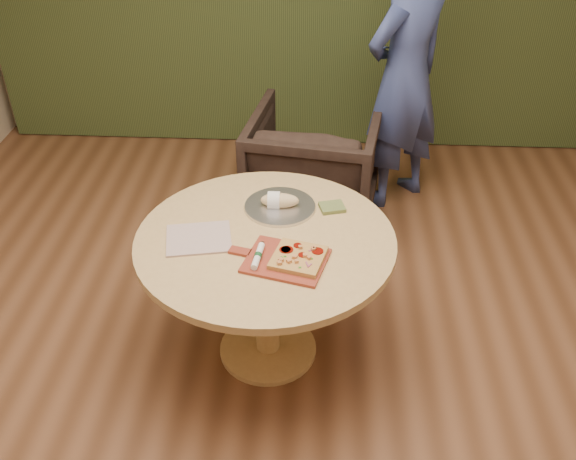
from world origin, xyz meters
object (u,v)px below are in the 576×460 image
(armchair, at_px, (314,161))
(person_standing, at_px, (405,77))
(flatbread_pizza, at_px, (298,257))
(cutlery_roll, at_px, (258,256))
(serving_tray, at_px, (280,206))
(pedestal_table, at_px, (266,261))
(pizza_paddle, at_px, (284,260))
(bread_roll, at_px, (278,200))

(armchair, distance_m, person_standing, 0.81)
(flatbread_pizza, distance_m, person_standing, 1.91)
(flatbread_pizza, distance_m, cutlery_roll, 0.18)
(cutlery_roll, height_order, serving_tray, cutlery_roll)
(pedestal_table, xyz_separation_m, serving_tray, (0.05, 0.26, 0.15))
(pizza_paddle, bearing_deg, flatbread_pizza, 14.34)
(serving_tray, distance_m, bread_roll, 0.04)
(pedestal_table, height_order, armchair, armchair)
(bread_roll, bearing_deg, pizza_paddle, -82.90)
(cutlery_roll, height_order, armchair, armchair)
(cutlery_roll, distance_m, serving_tray, 0.45)
(armchair, bearing_deg, pizza_paddle, 94.79)
(pedestal_table, relative_size, flatbread_pizza, 4.58)
(pedestal_table, bearing_deg, bread_roll, 80.48)
(armchair, relative_size, person_standing, 0.46)
(flatbread_pizza, xyz_separation_m, armchair, (0.05, 1.52, -0.35))
(pizza_paddle, relative_size, cutlery_roll, 2.37)
(pedestal_table, bearing_deg, person_standing, 63.97)
(pedestal_table, height_order, cutlery_roll, cutlery_roll)
(flatbread_pizza, xyz_separation_m, cutlery_roll, (-0.18, -0.00, 0.00))
(cutlery_roll, distance_m, armchair, 1.58)
(serving_tray, xyz_separation_m, armchair, (0.16, 1.08, -0.33))
(flatbread_pizza, relative_size, person_standing, 0.15)
(flatbread_pizza, xyz_separation_m, bread_roll, (-0.12, 0.44, 0.02))
(serving_tray, bearing_deg, person_standing, 61.52)
(pedestal_table, bearing_deg, cutlery_roll, -95.21)
(pedestal_table, distance_m, person_standing, 1.82)
(pizza_paddle, height_order, person_standing, person_standing)
(bread_roll, distance_m, armchair, 1.15)
(serving_tray, relative_size, bread_roll, 1.84)
(pizza_paddle, bearing_deg, cutlery_roll, -162.85)
(armchair, bearing_deg, flatbread_pizza, 97.24)
(serving_tray, bearing_deg, pedestal_table, -101.43)
(pedestal_table, height_order, flatbread_pizza, flatbread_pizza)
(flatbread_pizza, bearing_deg, bread_roll, 105.22)
(flatbread_pizza, bearing_deg, pizza_paddle, 179.38)
(pizza_paddle, distance_m, cutlery_roll, 0.12)
(cutlery_roll, bearing_deg, bread_roll, 88.64)
(bread_roll, bearing_deg, person_standing, 61.23)
(bread_roll, xyz_separation_m, person_standing, (0.74, 1.36, 0.12))
(pizza_paddle, relative_size, serving_tray, 1.33)
(serving_tray, distance_m, person_standing, 1.55)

